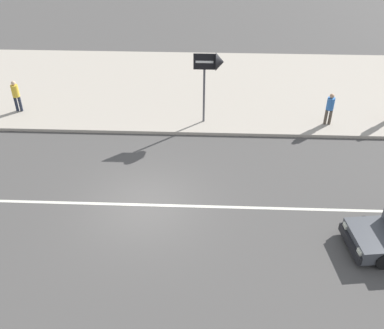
{
  "coord_description": "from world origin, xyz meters",
  "views": [
    {
      "loc": [
        2.23,
        -12.52,
        10.48
      ],
      "look_at": [
        1.65,
        1.5,
        0.8
      ],
      "focal_mm": 42.0,
      "sensor_mm": 36.0,
      "label": 1
    }
  ],
  "objects": [
    {
      "name": "kerb_strip",
      "position": [
        0.0,
        10.01,
        0.07
      ],
      "size": [
        68.0,
        10.0,
        0.15
      ],
      "primitive_type": "cube",
      "color": "#ADA393",
      "rests_on": "ground"
    },
    {
      "name": "pedestrian_by_shop",
      "position": [
        -7.03,
        6.73,
        1.06
      ],
      "size": [
        0.34,
        0.34,
        1.57
      ],
      "color": "#232838",
      "rests_on": "kerb_strip"
    },
    {
      "name": "arrow_signboard",
      "position": [
        2.51,
        6.04,
        2.96
      ],
      "size": [
        1.33,
        0.78,
        3.35
      ],
      "color": "#4C4C51",
      "rests_on": "kerb_strip"
    },
    {
      "name": "lane_centre_stripe",
      "position": [
        0.0,
        0.0,
        0.0
      ],
      "size": [
        50.4,
        0.14,
        0.01
      ],
      "primitive_type": "cube",
      "color": "silver",
      "rests_on": "ground"
    },
    {
      "name": "pedestrian_far_end",
      "position": [
        7.75,
        6.05,
        1.04
      ],
      "size": [
        0.34,
        0.34,
        1.54
      ],
      "color": "#4C4238",
      "rests_on": "kerb_strip"
    },
    {
      "name": "ground_plane",
      "position": [
        0.0,
        0.0,
        0.0
      ],
      "size": [
        160.0,
        160.0,
        0.0
      ],
      "primitive_type": "plane",
      "color": "#4C4947"
    }
  ]
}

